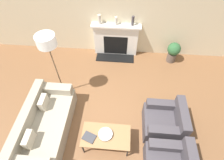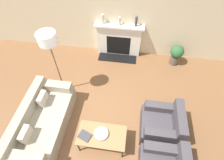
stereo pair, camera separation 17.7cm
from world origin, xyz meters
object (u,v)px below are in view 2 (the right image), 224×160
couch (43,122)px  floor_lamp (49,45)px  armchair_far (162,125)px  mantel_vase_left (103,19)px  mantel_vase_center_right (136,22)px  book (85,136)px  mantel_vase_center_left (119,21)px  potted_plant (176,54)px  coffee_table (102,136)px  fireplace (119,40)px  bowl (101,134)px

couch → floor_lamp: bearing=-3.2°
floor_lamp → armchair_far: bearing=-18.5°
mantel_vase_left → mantel_vase_center_right: 0.97m
book → mantel_vase_center_left: (0.32, 3.21, 0.75)m
mantel_vase_center_left → mantel_vase_center_right: bearing=0.0°
armchair_far → potted_plant: armchair_far is taller
couch → potted_plant: size_ratio=2.84×
book → coffee_table: bearing=32.3°
couch → book: size_ratio=6.28×
coffee_table → fireplace: bearing=90.2°
book → mantel_vase_center_left: 3.31m
coffee_table → mantel_vase_center_right: (0.47, 3.13, 0.82)m
couch → potted_plant: bearing=-49.9°
book → potted_plant: 3.66m
book → mantel_vase_center_right: (0.81, 3.21, 0.77)m
armchair_far → book: 1.74m
fireplace → mantel_vase_center_left: size_ratio=6.24×
bowl → mantel_vase_left: mantel_vase_left is taller
book → potted_plant: bearing=74.5°
mantel_vase_left → potted_plant: bearing=-6.1°
armchair_far → potted_plant: bearing=168.0°
armchair_far → mantel_vase_center_right: 2.92m
coffee_table → book: book is taller
coffee_table → mantel_vase_center_left: (-0.02, 3.13, 0.80)m
coffee_table → mantel_vase_center_right: mantel_vase_center_right is taller
fireplace → couch: 3.27m
bowl → book: 0.35m
bowl → potted_plant: bearing=57.7°
potted_plant → bowl: bearing=-122.3°
coffee_table → floor_lamp: (-1.36, 1.37, 1.17)m
mantel_vase_left → book: bearing=-87.1°
armchair_far → mantel_vase_left: mantel_vase_left is taller
mantel_vase_center_left → mantel_vase_center_right: mantel_vase_center_right is taller
couch → floor_lamp: (0.07, 1.20, 1.28)m
coffee_table → mantel_vase_center_left: size_ratio=4.27×
book → floor_lamp: 2.09m
floor_lamp → mantel_vase_center_left: size_ratio=7.84×
floor_lamp → coffee_table: bearing=-45.3°
mantel_vase_left → mantel_vase_center_left: 0.49m
bowl → mantel_vase_left: bearing=99.0°
bowl → potted_plant: 3.40m
couch → mantel_vase_left: size_ratio=6.78×
book → mantel_vase_left: 3.30m
couch → armchair_far: armchair_far is taller
fireplace → mantel_vase_left: bearing=178.3°
mantel_vase_center_right → book: bearing=-104.2°
armchair_far → floor_lamp: bearing=-108.5°
mantel_vase_center_left → potted_plant: size_ratio=0.35×
fireplace → mantel_vase_center_right: mantel_vase_center_right is taller
mantel_vase_left → mantel_vase_center_left: (0.49, 0.00, -0.02)m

